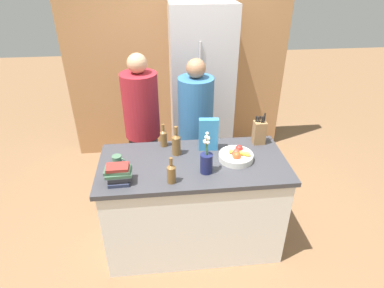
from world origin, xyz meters
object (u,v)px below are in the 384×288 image
at_px(knife_block, 259,132).
at_px(bottle_vinegar, 164,137).
at_px(fruit_bowl, 236,155).
at_px(person_in_blue, 196,126).
at_px(book_stack, 119,174).
at_px(cereal_box, 208,134).
at_px(coffee_mug, 118,160).
at_px(bottle_oil, 176,144).
at_px(refrigerator, 201,90).
at_px(person_at_sink, 142,124).
at_px(bottle_wine, 171,173).
at_px(flower_vase, 206,161).

height_order(knife_block, bottle_vinegar, knife_block).
distance_m(fruit_bowl, person_in_blue, 0.73).
bearing_deg(fruit_bowl, book_stack, -167.13).
relative_size(cereal_box, coffee_mug, 2.70).
bearing_deg(book_stack, cereal_box, 28.84).
xyz_separation_m(bottle_vinegar, person_in_blue, (0.33, 0.39, -0.10)).
height_order(cereal_box, bottle_oil, cereal_box).
xyz_separation_m(book_stack, bottle_oil, (0.46, 0.35, 0.03)).
bearing_deg(cereal_box, refrigerator, 85.55).
bearing_deg(coffee_mug, bottle_oil, 13.26).
bearing_deg(bottle_oil, bottle_vinegar, 124.25).
bearing_deg(person_at_sink, bottle_vinegar, -61.95).
relative_size(bottle_oil, bottle_wine, 1.23).
relative_size(flower_vase, person_at_sink, 0.22).
height_order(coffee_mug, bottle_vinegar, bottle_vinegar).
distance_m(book_stack, bottle_wine, 0.40).
bearing_deg(coffee_mug, fruit_bowl, -1.20).
distance_m(cereal_box, coffee_mug, 0.80).
distance_m(bottle_vinegar, person_at_sink, 0.51).
height_order(coffee_mug, person_in_blue, person_in_blue).
distance_m(bottle_oil, person_in_blue, 0.60).
height_order(cereal_box, person_in_blue, person_in_blue).
height_order(knife_block, flower_vase, flower_vase).
distance_m(book_stack, person_in_blue, 1.13).
xyz_separation_m(knife_block, bottle_vinegar, (-0.86, 0.04, -0.03)).
distance_m(fruit_bowl, bottle_oil, 0.52).
bearing_deg(fruit_bowl, bottle_wine, -155.09).
relative_size(coffee_mug, book_stack, 0.53).
bearing_deg(fruit_bowl, flower_vase, -150.78).
distance_m(book_stack, bottle_vinegar, 0.62).
bearing_deg(knife_block, person_in_blue, 141.11).
xyz_separation_m(book_stack, bottle_wine, (0.39, -0.04, 0.01)).
height_order(refrigerator, fruit_bowl, refrigerator).
height_order(flower_vase, book_stack, flower_vase).
distance_m(refrigerator, person_in_blue, 0.77).
relative_size(fruit_bowl, knife_block, 1.00).
distance_m(fruit_bowl, bottle_wine, 0.62).
height_order(fruit_bowl, book_stack, book_stack).
relative_size(coffee_mug, person_in_blue, 0.07).
xyz_separation_m(fruit_bowl, bottle_vinegar, (-0.60, 0.29, 0.05)).
bearing_deg(bottle_vinegar, cereal_box, -14.24).
relative_size(cereal_box, bottle_oil, 1.10).
distance_m(fruit_bowl, bottle_vinegar, 0.67).
bearing_deg(fruit_bowl, refrigerator, 94.59).
relative_size(bottle_vinegar, bottle_wine, 1.00).
height_order(flower_vase, bottle_vinegar, flower_vase).
xyz_separation_m(bottle_vinegar, person_at_sink, (-0.21, 0.46, -0.08)).
height_order(flower_vase, bottle_wine, flower_vase).
xyz_separation_m(refrigerator, bottle_wine, (-0.44, -1.69, -0.00)).
bearing_deg(flower_vase, refrigerator, 84.10).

